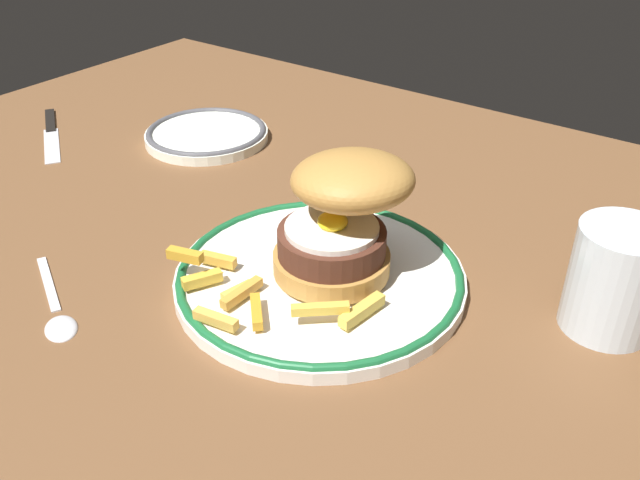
{
  "coord_description": "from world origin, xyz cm",
  "views": [
    {
      "loc": [
        30.69,
        -41.52,
        35.63
      ],
      "look_at": [
        1.66,
        -1.76,
        4.6
      ],
      "focal_mm": 38.04,
      "sensor_mm": 36.0,
      "label": 1
    }
  ],
  "objects_px": {
    "dinner_plate": "(320,276)",
    "knife": "(51,130)",
    "burger": "(343,213)",
    "water_glass": "(613,285)",
    "spoon": "(58,315)",
    "side_plate": "(207,134)"
  },
  "relations": [
    {
      "from": "dinner_plate",
      "to": "knife",
      "type": "bearing_deg",
      "value": 172.24
    },
    {
      "from": "burger",
      "to": "knife",
      "type": "distance_m",
      "value": 0.51
    },
    {
      "from": "burger",
      "to": "water_glass",
      "type": "distance_m",
      "value": 0.22
    },
    {
      "from": "water_glass",
      "to": "burger",
      "type": "bearing_deg",
      "value": -160.13
    },
    {
      "from": "knife",
      "to": "spoon",
      "type": "height_order",
      "value": "spoon"
    },
    {
      "from": "knife",
      "to": "spoon",
      "type": "bearing_deg",
      "value": -34.46
    },
    {
      "from": "side_plate",
      "to": "spoon",
      "type": "height_order",
      "value": "side_plate"
    },
    {
      "from": "burger",
      "to": "water_glass",
      "type": "relative_size",
      "value": 1.63
    },
    {
      "from": "side_plate",
      "to": "knife",
      "type": "distance_m",
      "value": 0.21
    },
    {
      "from": "dinner_plate",
      "to": "knife",
      "type": "distance_m",
      "value": 0.5
    },
    {
      "from": "dinner_plate",
      "to": "spoon",
      "type": "distance_m",
      "value": 0.22
    },
    {
      "from": "burger",
      "to": "spoon",
      "type": "bearing_deg",
      "value": -130.96
    },
    {
      "from": "burger",
      "to": "side_plate",
      "type": "xyz_separation_m",
      "value": [
        -0.32,
        0.15,
        -0.06
      ]
    },
    {
      "from": "dinner_plate",
      "to": "water_glass",
      "type": "height_order",
      "value": "water_glass"
    },
    {
      "from": "side_plate",
      "to": "dinner_plate",
      "type": "bearing_deg",
      "value": -29.08
    },
    {
      "from": "knife",
      "to": "dinner_plate",
      "type": "bearing_deg",
      "value": -7.76
    },
    {
      "from": "dinner_plate",
      "to": "knife",
      "type": "xyz_separation_m",
      "value": [
        -0.49,
        0.07,
        -0.01
      ]
    },
    {
      "from": "dinner_plate",
      "to": "knife",
      "type": "relative_size",
      "value": 1.64
    },
    {
      "from": "burger",
      "to": "knife",
      "type": "bearing_deg",
      "value": 174.08
    },
    {
      "from": "knife",
      "to": "water_glass",
      "type": "bearing_deg",
      "value": 1.88
    },
    {
      "from": "water_glass",
      "to": "dinner_plate",
      "type": "bearing_deg",
      "value": -157.88
    },
    {
      "from": "spoon",
      "to": "side_plate",
      "type": "bearing_deg",
      "value": 114.87
    }
  ]
}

